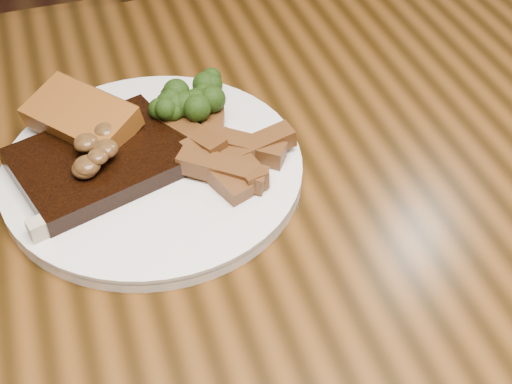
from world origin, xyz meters
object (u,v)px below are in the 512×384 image
at_px(steak, 100,161).
at_px(chair_far, 241,61).
at_px(dining_table, 250,269).
at_px(potato_wedges, 220,150).
at_px(plate, 153,171).
at_px(garlic_bread, 84,132).

bearing_deg(steak, chair_far, 42.36).
xyz_separation_m(dining_table, steak, (-0.13, 0.08, 0.12)).
height_order(dining_table, potato_wedges, potato_wedges).
height_order(dining_table, plate, plate).
bearing_deg(plate, potato_wedges, -9.50).
bearing_deg(potato_wedges, dining_table, -80.58).
xyz_separation_m(steak, garlic_bread, (-0.01, 0.05, 0.00)).
distance_m(dining_table, steak, 0.19).
height_order(steak, garlic_bread, garlic_bread).
height_order(chair_far, potato_wedges, chair_far).
height_order(garlic_bread, potato_wedges, same).
bearing_deg(steak, plate, -28.09).
relative_size(chair_far, potato_wedges, 8.18).
height_order(dining_table, steak, steak).
bearing_deg(dining_table, garlic_bread, 135.44).
distance_m(steak, potato_wedges, 0.12).
height_order(chair_far, steak, chair_far).
height_order(dining_table, garlic_bread, garlic_bread).
xyz_separation_m(chair_far, plate, (-0.25, -0.50, 0.24)).
relative_size(chair_far, steak, 5.87).
bearing_deg(chair_far, garlic_bread, 52.48).
bearing_deg(plate, dining_table, -43.42).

